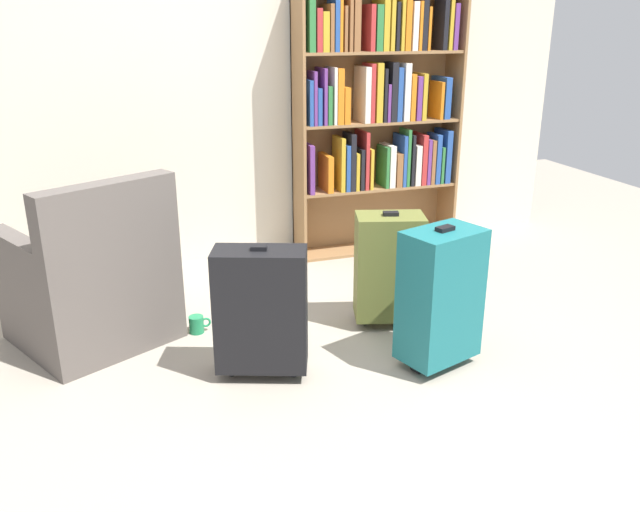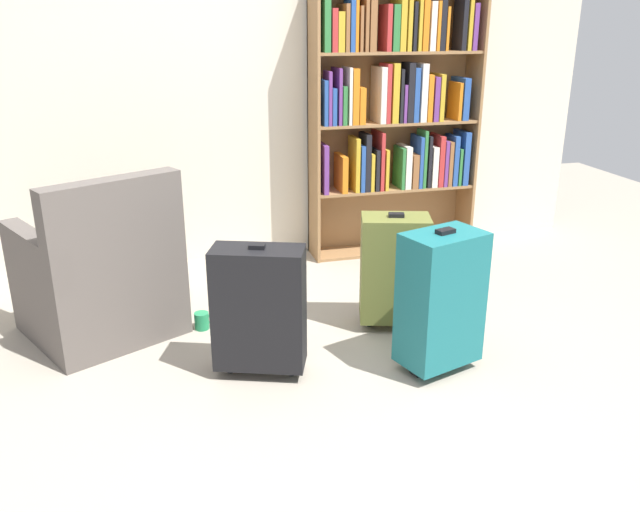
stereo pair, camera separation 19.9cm
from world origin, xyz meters
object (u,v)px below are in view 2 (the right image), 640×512
object	(u,v)px
suitcase_black	(259,308)
mug	(202,321)
bookshelf	(395,107)
armchair	(101,279)
suitcase_olive	(394,269)
suitcase_teal	(441,299)

from	to	relation	value
suitcase_black	mug	bearing A→B (deg)	112.62
mug	bookshelf	bearing A→B (deg)	33.52
armchair	suitcase_olive	world-z (taller)	armchair
armchair	suitcase_black	world-z (taller)	armchair
suitcase_teal	suitcase_olive	bearing A→B (deg)	94.60
armchair	suitcase_olive	bearing A→B (deg)	-11.76
suitcase_black	suitcase_teal	world-z (taller)	suitcase_teal
bookshelf	suitcase_olive	xyz separation A→B (m)	(-0.44, -1.20, -0.70)
armchair	suitcase_teal	world-z (taller)	armchair
suitcase_olive	armchair	bearing A→B (deg)	168.24
bookshelf	mug	size ratio (longest dim) A/B	15.46
mug	suitcase_teal	bearing A→B (deg)	-34.44
mug	suitcase_teal	xyz separation A→B (m)	(1.07, -0.73, 0.32)
bookshelf	armchair	size ratio (longest dim) A/B	1.97
suitcase_olive	bookshelf	bearing A→B (deg)	69.90
suitcase_black	suitcase_teal	size ratio (longest dim) A/B	0.92
suitcase_black	armchair	bearing A→B (deg)	139.03
bookshelf	suitcase_olive	bearing A→B (deg)	-110.10
armchair	suitcase_olive	size ratio (longest dim) A/B	1.45
bookshelf	mug	world-z (taller)	bookshelf
suitcase_olive	suitcase_teal	distance (m)	0.50
suitcase_black	suitcase_olive	size ratio (longest dim) A/B	1.01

